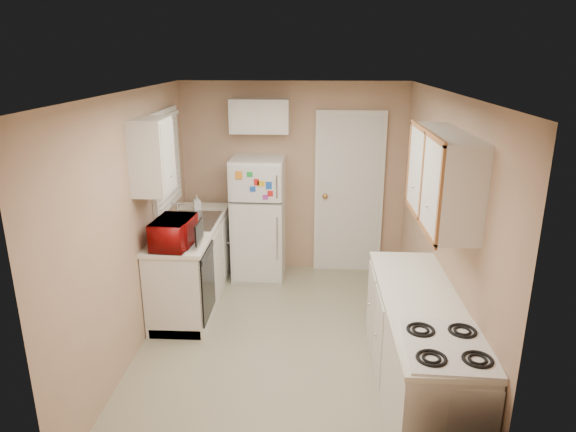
{
  "coord_description": "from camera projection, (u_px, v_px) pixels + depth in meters",
  "views": [
    {
      "loc": [
        0.24,
        -4.41,
        2.71
      ],
      "look_at": [
        0.0,
        0.5,
        1.15
      ],
      "focal_mm": 32.0,
      "sensor_mm": 36.0,
      "label": 1
    }
  ],
  "objects": [
    {
      "name": "cabinet_over_fridge",
      "position": [
        260.0,
        116.0,
        6.11
      ],
      "size": [
        0.7,
        0.3,
        0.4
      ],
      "primitive_type": "cube",
      "color": "silver",
      "rests_on": "wall_back"
    },
    {
      "name": "microwave",
      "position": [
        174.0,
        232.0,
        5.0
      ],
      "size": [
        0.53,
        0.32,
        0.34
      ],
      "primitive_type": "imported",
      "rotation": [
        0.0,
        0.0,
        1.49
      ],
      "color": "#9F0C0C",
      "rests_on": "left_counter"
    },
    {
      "name": "window_blinds",
      "position": [
        166.0,
        160.0,
        5.61
      ],
      "size": [
        0.1,
        0.98,
        1.08
      ],
      "primitive_type": "cube",
      "color": "silver",
      "rests_on": "wall_left"
    },
    {
      "name": "stove",
      "position": [
        441.0,
        409.0,
        3.47
      ],
      "size": [
        0.58,
        0.71,
        0.83
      ],
      "primitive_type": "cube",
      "rotation": [
        0.0,
        0.0,
        -0.05
      ],
      "color": "silver",
      "rests_on": "floor"
    },
    {
      "name": "upper_cabinet_right",
      "position": [
        444.0,
        177.0,
        3.95
      ],
      "size": [
        0.3,
        1.2,
        0.7
      ],
      "primitive_type": "cube",
      "color": "silver",
      "rests_on": "wall_right"
    },
    {
      "name": "refrigerator",
      "position": [
        259.0,
        218.0,
        6.34
      ],
      "size": [
        0.65,
        0.63,
        1.52
      ],
      "primitive_type": "cube",
      "rotation": [
        0.0,
        0.0,
        -0.03
      ],
      "color": "silver",
      "rests_on": "floor"
    },
    {
      "name": "wall_back",
      "position": [
        293.0,
        179.0,
        6.47
      ],
      "size": [
        2.8,
        2.8,
        0.0
      ],
      "primitive_type": "plane",
      "color": "tan",
      "rests_on": "floor"
    },
    {
      "name": "wall_right",
      "position": [
        441.0,
        230.0,
        4.6
      ],
      "size": [
        3.8,
        3.8,
        0.0
      ],
      "primitive_type": "plane",
      "color": "tan",
      "rests_on": "floor"
    },
    {
      "name": "right_counter",
      "position": [
        418.0,
        351.0,
        4.08
      ],
      "size": [
        0.6,
        2.0,
        0.9
      ],
      "primitive_type": "cube",
      "color": "silver",
      "rests_on": "floor"
    },
    {
      "name": "wall_front",
      "position": [
        267.0,
        338.0,
        2.86
      ],
      "size": [
        2.8,
        2.8,
        0.0
      ],
      "primitive_type": "plane",
      "color": "tan",
      "rests_on": "floor"
    },
    {
      "name": "wall_left",
      "position": [
        134.0,
        225.0,
        4.73
      ],
      "size": [
        3.8,
        3.8,
        0.0
      ],
      "primitive_type": "plane",
      "color": "tan",
      "rests_on": "floor"
    },
    {
      "name": "sink",
      "position": [
        194.0,
        224.0,
        5.82
      ],
      "size": [
        0.54,
        0.74,
        0.16
      ],
      "primitive_type": "cube",
      "color": "gray",
      "rests_on": "left_counter"
    },
    {
      "name": "dishwasher",
      "position": [
        207.0,
        283.0,
        5.2
      ],
      "size": [
        0.03,
        0.58,
        0.72
      ],
      "primitive_type": "cube",
      "color": "black",
      "rests_on": "floor"
    },
    {
      "name": "ceiling",
      "position": [
        285.0,
        92.0,
        4.3
      ],
      "size": [
        3.8,
        3.8,
        0.0
      ],
      "primitive_type": "plane",
      "color": "white",
      "rests_on": "floor"
    },
    {
      "name": "upper_cabinet_left",
      "position": [
        152.0,
        156.0,
        4.75
      ],
      "size": [
        0.3,
        0.45,
        0.7
      ],
      "primitive_type": "cube",
      "color": "silver",
      "rests_on": "wall_left"
    },
    {
      "name": "left_counter",
      "position": [
        193.0,
        263.0,
        5.8
      ],
      "size": [
        0.6,
        1.8,
        0.9
      ],
      "primitive_type": "cube",
      "color": "silver",
      "rests_on": "floor"
    },
    {
      "name": "floor",
      "position": [
        285.0,
        343.0,
        5.03
      ],
      "size": [
        3.8,
        3.8,
        0.0
      ],
      "primitive_type": "plane",
      "color": "#B1AC8D",
      "rests_on": "ground"
    },
    {
      "name": "interior_door",
      "position": [
        349.0,
        194.0,
        6.46
      ],
      "size": [
        0.86,
        0.06,
        2.08
      ],
      "primitive_type": "cube",
      "color": "silver",
      "rests_on": "floor"
    },
    {
      "name": "soap_bottle",
      "position": [
        197.0,
        202.0,
        6.19
      ],
      "size": [
        0.11,
        0.11,
        0.18
      ],
      "primitive_type": "imported",
      "rotation": [
        0.0,
        0.0,
        0.35
      ],
      "color": "silver",
      "rests_on": "left_counter"
    }
  ]
}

